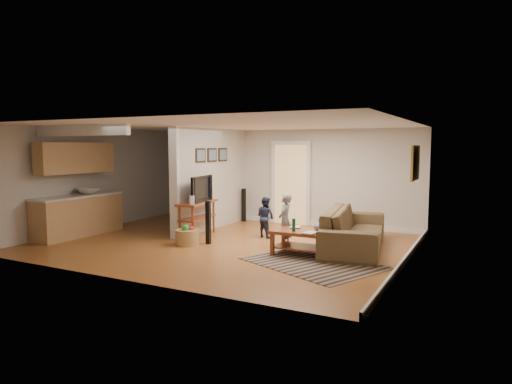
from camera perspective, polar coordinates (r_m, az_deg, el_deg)
ground at (r=9.82m, az=-4.06°, el=-6.42°), size 7.50×7.50×0.00m
room_shell at (r=10.56m, az=-7.85°, el=2.39°), size 7.54×6.02×2.52m
area_rug at (r=8.24m, az=7.14°, el=-8.80°), size 2.74×2.43×0.01m
sofa at (r=9.54m, az=12.12°, el=-6.90°), size 1.53×2.91×0.81m
coffee_table at (r=8.76m, az=6.13°, el=-5.47°), size 1.22×0.73×0.71m
tv_console at (r=10.53m, az=-7.31°, el=-1.59°), size 0.66×1.33×1.10m
speaker_left at (r=9.71m, az=-5.99°, el=-3.84°), size 0.10×0.10×0.91m
speaker_right at (r=12.54m, az=-1.55°, el=-1.63°), size 0.11×0.11×0.91m
toy_basket at (r=9.72m, az=-8.57°, el=-5.49°), size 0.50×0.50×0.44m
child at (r=9.41m, az=3.64°, el=-6.95°), size 0.30×0.43×1.12m
toddler at (r=10.45m, az=1.18°, el=-5.66°), size 0.54×0.48×0.93m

